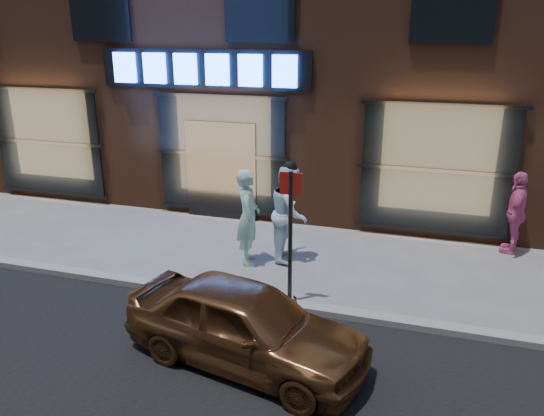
{
  "coord_description": "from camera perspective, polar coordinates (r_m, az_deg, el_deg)",
  "views": [
    {
      "loc": [
        4.83,
        -7.68,
        4.51
      ],
      "look_at": [
        2.0,
        1.6,
        1.2
      ],
      "focal_mm": 35.0,
      "sensor_mm": 36.0,
      "label": 1
    }
  ],
  "objects": [
    {
      "name": "sign_post",
      "position": [
        8.78,
        1.99,
        -1.86
      ],
      "size": [
        0.37,
        0.07,
        2.33
      ],
      "rotation": [
        0.0,
        0.0,
        -0.01
      ],
      "color": "#262628",
      "rests_on": "ground"
    },
    {
      "name": "ground",
      "position": [
        10.14,
        -13.73,
        -8.17
      ],
      "size": [
        90.0,
        90.0,
        0.0
      ],
      "primitive_type": "plane",
      "color": "slate",
      "rests_on": "ground"
    },
    {
      "name": "curb",
      "position": [
        10.11,
        -13.76,
        -7.87
      ],
      "size": [
        60.0,
        0.25,
        0.12
      ],
      "primitive_type": "cube",
      "color": "gray",
      "rests_on": "ground"
    },
    {
      "name": "man_cap",
      "position": [
        10.65,
        1.88,
        -0.54
      ],
      "size": [
        0.87,
        1.05,
        1.96
      ],
      "primitive_type": "imported",
      "rotation": [
        0.0,
        0.0,
        1.71
      ],
      "color": "white",
      "rests_on": "ground"
    },
    {
      "name": "man_bowtie",
      "position": [
        10.47,
        -2.59,
        -0.95
      ],
      "size": [
        0.66,
        0.82,
        1.94
      ],
      "primitive_type": "imported",
      "rotation": [
        0.0,
        0.0,
        1.88
      ],
      "color": "#A1D4B8",
      "rests_on": "ground"
    },
    {
      "name": "gold_sedan",
      "position": [
        7.56,
        -2.88,
        -12.35
      ],
      "size": [
        3.75,
        2.12,
        1.2
      ],
      "primitive_type": "imported",
      "rotation": [
        0.0,
        0.0,
        1.36
      ],
      "color": "brown",
      "rests_on": "ground"
    },
    {
      "name": "storefront_building",
      "position": [
        16.41,
        -0.19,
        21.06
      ],
      "size": [
        30.2,
        8.28,
        10.3
      ],
      "color": "#54301E",
      "rests_on": "ground"
    },
    {
      "name": "passerby",
      "position": [
        12.09,
        24.77,
        -0.45
      ],
      "size": [
        0.67,
        1.1,
        1.76
      ],
      "primitive_type": "imported",
      "rotation": [
        0.0,
        0.0,
        -1.82
      ],
      "color": "#D55792",
      "rests_on": "ground"
    }
  ]
}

